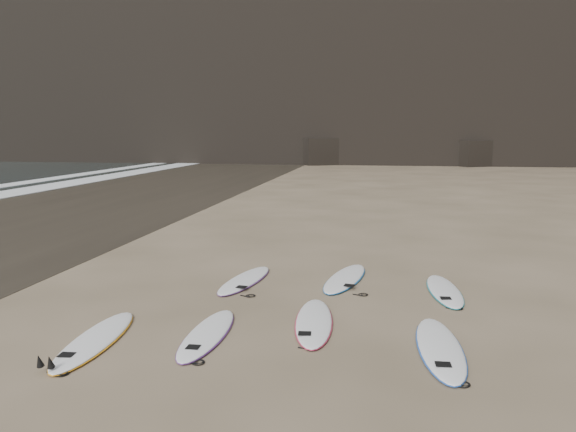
# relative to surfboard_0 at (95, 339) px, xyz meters

# --- Properties ---
(ground) EXTENTS (240.00, 240.00, 0.00)m
(ground) POSITION_rel_surfboard_0_xyz_m (4.13, 0.95, -0.05)
(ground) COLOR #897559
(ground) RESTS_ON ground
(wet_sand) EXTENTS (12.00, 200.00, 0.01)m
(wet_sand) POSITION_rel_surfboard_0_xyz_m (-8.87, 10.95, -0.04)
(wet_sand) COLOR #383026
(wet_sand) RESTS_ON ground
(surfboard_0) EXTENTS (0.78, 2.59, 0.09)m
(surfboard_0) POSITION_rel_surfboard_0_xyz_m (0.00, 0.00, 0.00)
(surfboard_0) COLOR white
(surfboard_0) RESTS_ON ground
(surfboard_1) EXTENTS (0.58, 2.34, 0.08)m
(surfboard_1) POSITION_rel_surfboard_0_xyz_m (1.60, 0.52, -0.00)
(surfboard_1) COLOR white
(surfboard_1) RESTS_ON ground
(surfboard_2) EXTENTS (0.81, 2.50, 0.09)m
(surfboard_2) POSITION_rel_surfboard_0_xyz_m (3.17, 1.35, -0.00)
(surfboard_2) COLOR white
(surfboard_2) RESTS_ON ground
(surfboard_3) EXTENTS (0.71, 2.58, 0.09)m
(surfboard_3) POSITION_rel_surfboard_0_xyz_m (5.12, 0.53, 0.00)
(surfboard_3) COLOR white
(surfboard_3) RESTS_ON ground
(surfboard_5) EXTENTS (0.95, 2.50, 0.09)m
(surfboard_5) POSITION_rel_surfboard_0_xyz_m (1.41, 3.72, -0.00)
(surfboard_5) COLOR white
(surfboard_5) RESTS_ON ground
(surfboard_6) EXTENTS (1.08, 2.64, 0.09)m
(surfboard_6) POSITION_rel_surfboard_0_xyz_m (3.50, 4.21, 0.00)
(surfboard_6) COLOR white
(surfboard_6) RESTS_ON ground
(surfboard_7) EXTENTS (0.74, 2.41, 0.09)m
(surfboard_7) POSITION_rel_surfboard_0_xyz_m (5.50, 3.60, -0.00)
(surfboard_7) COLOR white
(surfboard_7) RESTS_ON ground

